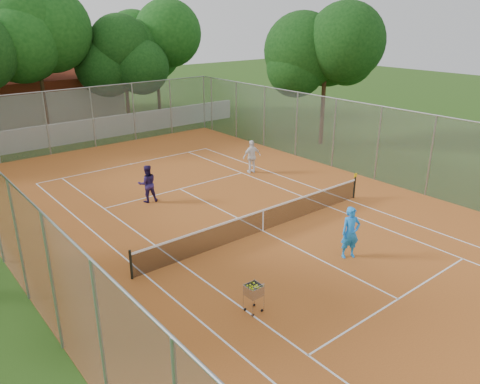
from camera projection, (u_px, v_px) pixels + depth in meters
ground at (263, 231)px, 19.35m from camera, size 120.00×120.00×0.00m
court_pad at (263, 231)px, 19.35m from camera, size 18.00×34.00×0.02m
court_lines at (263, 231)px, 19.34m from camera, size 10.98×23.78×0.01m
tennis_net at (263, 220)px, 19.17m from camera, size 11.88×0.10×0.98m
perimeter_fence at (264, 186)px, 18.64m from camera, size 18.00×34.00×4.00m
boundary_wall at (83, 131)px, 32.86m from camera, size 26.00×0.30×1.50m
clubhouse at (10, 95)px, 38.42m from camera, size 16.40×9.00×4.40m
tropical_trees at (60, 65)px, 33.53m from camera, size 29.00×19.00×10.00m
player_near at (350, 233)px, 16.95m from camera, size 0.85×0.72×1.96m
player_far_left at (147, 184)px, 22.07m from camera, size 1.04×0.90×1.82m
player_far_right at (252, 157)px, 26.18m from camera, size 1.16×0.67×1.87m
ball_hopper at (254, 297)px, 13.92m from camera, size 0.58×0.58×1.00m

